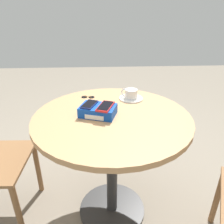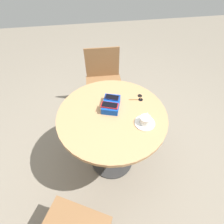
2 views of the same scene
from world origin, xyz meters
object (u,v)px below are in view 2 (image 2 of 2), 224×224
Objects in this scene: round_table at (112,126)px; saucer at (145,123)px; phone_box at (111,104)px; sunglasses at (139,98)px; phone_red at (110,105)px; chair_near_window at (104,82)px; phone_navy at (112,97)px; coffee_cup at (145,120)px.

round_table is 0.31m from saucer.
phone_box is 0.27m from sunglasses.
phone_red reaches higher than sunglasses.
saucer is 0.19× the size of chair_near_window.
phone_box is at bearing -1.76° from chair_near_window.
chair_near_window is at bearing 176.99° from phone_red.
phone_red is 0.30m from sunglasses.
chair_near_window is at bearing 178.24° from phone_box.
phone_navy reaches higher than round_table.
coffee_cup reaches higher than sunglasses.
saucer is at bearing 54.46° from phone_red.
coffee_cup is at bearing 54.97° from phone_red.
phone_navy is at bearing -85.24° from sunglasses.
phone_navy is at bearing -141.32° from saucer.
phone_navy is 1.05× the size of sunglasses.
coffee_cup reaches higher than saucer.
sunglasses is (-0.15, 0.27, 0.15)m from round_table.
coffee_cup is at bearing 150.13° from saucer.
saucer is (0.17, 0.24, -0.06)m from phone_red.
phone_navy is 0.78m from chair_near_window.
phone_red is 1.20× the size of sunglasses.
phone_box is 2.11× the size of coffee_cup.
sunglasses is (-0.11, 0.28, -0.06)m from phone_red.
saucer is 1.47× the size of coffee_cup.
saucer is at bearing 46.24° from phone_box.
phone_red is at bearing -125.03° from coffee_cup.
phone_navy is at bearing 170.85° from round_table.
saucer is 1.24× the size of sunglasses.
phone_navy reaches higher than sunglasses.
phone_red is 0.86m from chair_near_window.
coffee_cup is at bearing -7.00° from sunglasses.
phone_red is 0.30m from saucer.
phone_navy reaches higher than phone_box.
phone_red is at bearing -23.85° from phone_box.
round_table is at bearing -9.15° from phone_navy.
coffee_cup reaches higher than phone_box.
sunglasses is (-0.07, 0.26, -0.03)m from phone_box.
phone_navy is 0.34m from coffee_cup.
round_table is at bearing 19.88° from phone_red.
phone_red reaches higher than coffee_cup.
coffee_cup is 0.84× the size of sunglasses.
coffee_cup is 0.28m from sunglasses.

